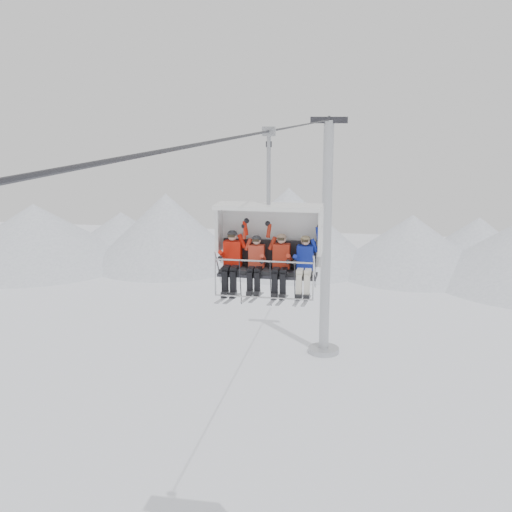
% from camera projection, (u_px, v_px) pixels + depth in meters
% --- Properties ---
extents(ridgeline, '(72.00, 21.00, 7.00)m').
position_uv_depth(ridgeline, '(324.00, 238.00, 56.33)').
color(ridgeline, white).
rests_on(ridgeline, ground).
extents(lift_tower_right, '(2.00, 1.80, 13.48)m').
position_uv_depth(lift_tower_right, '(326.00, 256.00, 36.17)').
color(lift_tower_right, '#A5A7AC').
rests_on(lift_tower_right, ground).
extents(haul_cable, '(0.06, 50.00, 0.06)m').
position_uv_depth(haul_cable, '(256.00, 134.00, 13.40)').
color(haul_cable, '#2B2B30').
rests_on(haul_cable, lift_tower_left).
extents(chairlift_carrier, '(2.57, 1.17, 3.98)m').
position_uv_depth(chairlift_carrier, '(269.00, 238.00, 15.71)').
color(chairlift_carrier, black).
rests_on(chairlift_carrier, haul_cable).
extents(skier_far_left, '(0.43, 1.69, 1.68)m').
position_uv_depth(skier_far_left, '(232.00, 259.00, 15.68)').
color(skier_far_left, red).
rests_on(skier_far_left, chairlift_carrier).
extents(skier_center_left, '(0.38, 1.69, 1.52)m').
position_uv_depth(skier_center_left, '(256.00, 262.00, 15.57)').
color(skier_center_left, '#BE3722').
rests_on(skier_center_left, chairlift_carrier).
extents(skier_center_right, '(0.41, 1.69, 1.62)m').
position_uv_depth(skier_center_right, '(281.00, 262.00, 15.46)').
color(skier_center_right, '#A82714').
rests_on(skier_center_right, chairlift_carrier).
extents(skier_far_right, '(0.39, 1.69, 1.58)m').
position_uv_depth(skier_far_right, '(305.00, 263.00, 15.36)').
color(skier_far_right, navy).
rests_on(skier_far_right, chairlift_carrier).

